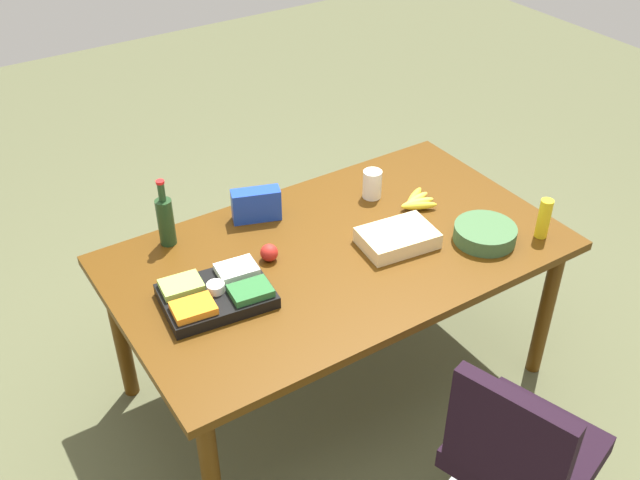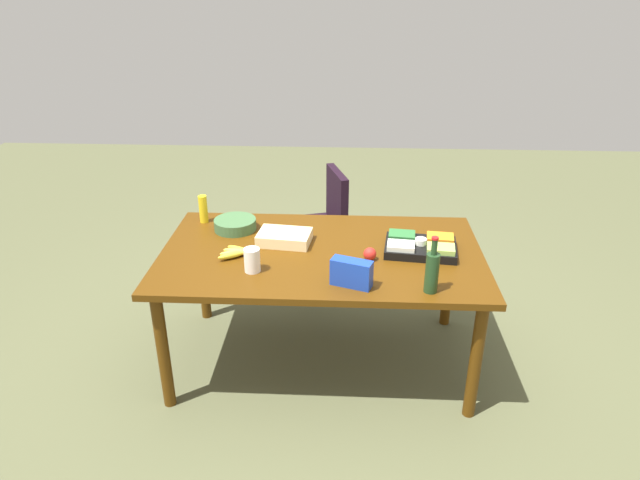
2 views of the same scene
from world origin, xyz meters
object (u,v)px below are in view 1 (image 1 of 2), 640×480
Objects in this scene: veggie_tray at (216,294)px; wine_bottle at (166,220)px; conference_table at (338,264)px; mustard_bottle at (544,218)px; office_chair at (516,474)px; banana_bunch at (417,201)px; apple_red at (269,253)px; mayo_jar at (372,184)px; sheet_cake at (397,238)px; salad_bowl at (485,233)px; chip_bag_blue at (256,205)px.

veggie_tray is 0.48m from wine_bottle.
wine_bottle is at bearing 90.19° from veggie_tray.
mustard_bottle is at bearing -26.49° from conference_table.
veggie_tray is (-0.69, 1.03, 0.46)m from office_chair.
banana_bunch is at bearing 10.05° from conference_table.
apple_red is 0.68m from mayo_jar.
sheet_cake is 0.40m from mayo_jar.
mustard_bottle is (0.30, -0.49, 0.07)m from banana_bunch.
veggie_tray is 1.10m from banana_bunch.
wine_bottle is at bearing 147.90° from salad_bowl.
sheet_cake is at bearing -24.88° from conference_table.
mustard_bottle is 1.64m from wine_bottle.
conference_table is at bearing -65.96° from chip_bag_blue.
office_chair is 6.73× the size of mayo_jar.
salad_bowl is at bearing -12.82° from veggie_tray.
veggie_tray reaches higher than banana_bunch.
mayo_jar is 0.44× the size of wine_bottle.
chip_bag_blue is (-0.68, 0.31, 0.05)m from banana_bunch.
apple_red reaches higher than salad_bowl.
mayo_jar is 0.60m from salad_bowl.
mayo_jar is 0.57m from chip_bag_blue.
apple_red is at bearing -165.45° from mayo_jar.
chip_bag_blue is at bearing -5.90° from wine_bottle.
office_chair is 12.27× the size of apple_red.
veggie_tray is at bearing 164.88° from mustard_bottle.
banana_bunch is at bearing 121.74° from mustard_bottle.
mustard_bottle is at bearing -57.14° from mayo_jar.
apple_red is 0.24× the size of sheet_cake.
veggie_tray is at bearing 123.63° from office_chair.
apple_red is at bearing -109.48° from chip_bag_blue.
apple_red is 0.55× the size of mayo_jar.
salad_bowl is at bearing -24.17° from apple_red.
banana_bunch is 0.63× the size of wine_bottle.
apple_red is (-0.29, 0.10, 0.12)m from conference_table.
mayo_jar is (0.14, 0.38, 0.03)m from sheet_cake.
office_chair is 4.24× the size of chip_bag_blue.
veggie_tray reaches higher than conference_table.
office_chair is at bearing -56.37° from veggie_tray.
wine_bottle is at bearing 131.57° from apple_red.
salad_bowl is at bearing -26.74° from conference_table.
sheet_cake is at bearing 81.49° from office_chair.
conference_table is 0.52m from banana_bunch.
veggie_tray is 1.66× the size of salad_bowl.
banana_bunch is 0.33m from sheet_cake.
banana_bunch is 0.58m from mustard_bottle.
mayo_jar is 0.51× the size of salad_bowl.
veggie_tray is at bearing -177.64° from conference_table.
apple_red reaches higher than conference_table.
mustard_bottle reaches higher than conference_table.
mustard_bottle reaches higher than mayo_jar.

